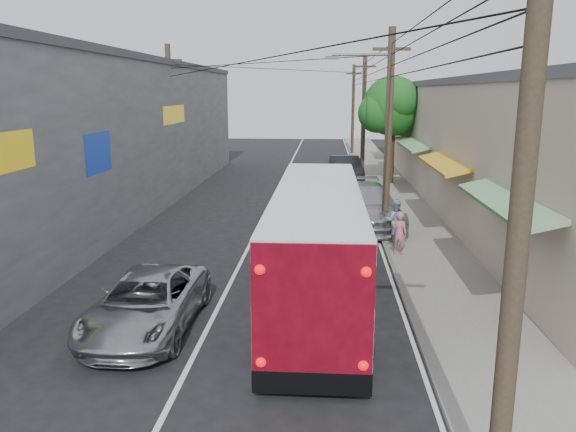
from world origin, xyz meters
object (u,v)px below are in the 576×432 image
object	(u,v)px
pedestrian_far	(395,220)
pedestrian_near	(399,233)
parked_suv	(367,206)
parked_car_mid	(341,174)
parked_car_far	(346,169)
coach_bus	(317,242)
jeepney	(147,303)

from	to	relation	value
pedestrian_far	pedestrian_near	bearing A→B (deg)	95.75
pedestrian_far	parked_suv	bearing A→B (deg)	-65.00
parked_car_mid	pedestrian_far	bearing A→B (deg)	-76.26
parked_car_far	pedestrian_far	distance (m)	15.12
coach_bus	pedestrian_near	world-z (taller)	coach_bus
jeepney	parked_suv	distance (m)	12.72
jeepney	pedestrian_far	bearing A→B (deg)	50.56
coach_bus	parked_car_mid	bearing A→B (deg)	86.60
jeepney	parked_suv	xyz separation A→B (m)	(6.04, 11.19, 0.21)
jeepney	pedestrian_far	size ratio (longest dim) A/B	3.04
parked_suv	pedestrian_far	world-z (taller)	parked_suv
jeepney	parked_car_mid	xyz separation A→B (m)	(5.24, 22.33, -0.02)
jeepney	pedestrian_near	bearing A→B (deg)	44.27
parked_car_far	jeepney	bearing A→B (deg)	-109.60
jeepney	parked_car_mid	world-z (taller)	jeepney
coach_bus	parked_car_far	size ratio (longest dim) A/B	2.20
parked_suv	pedestrian_near	bearing A→B (deg)	-86.80
parked_suv	jeepney	bearing A→B (deg)	-124.95
coach_bus	pedestrian_near	size ratio (longest dim) A/B	7.25
parked_suv	pedestrian_near	world-z (taller)	parked_suv
jeepney	pedestrian_far	xyz separation A→B (m)	(6.92, 8.27, 0.24)
parked_suv	parked_car_far	world-z (taller)	parked_suv
coach_bus	pedestrian_far	size ratio (longest dim) A/B	6.74
jeepney	parked_car_far	xyz separation A→B (m)	(5.54, 23.33, 0.13)
coach_bus	jeepney	distance (m)	4.82
parked_suv	pedestrian_near	distance (m)	4.70
parked_suv	pedestrian_far	size ratio (longest dim) A/B	3.81
jeepney	pedestrian_far	world-z (taller)	pedestrian_far
jeepney	pedestrian_near	distance (m)	9.48
pedestrian_near	jeepney	bearing A→B (deg)	64.70
coach_bus	parked_car_mid	distance (m)	19.97
coach_bus	parked_suv	world-z (taller)	coach_bus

